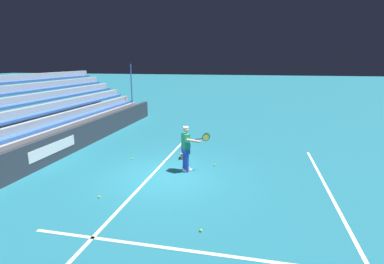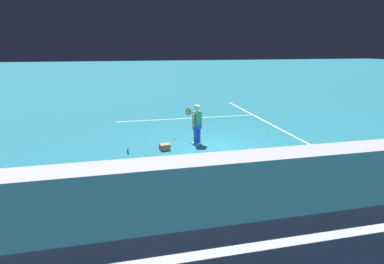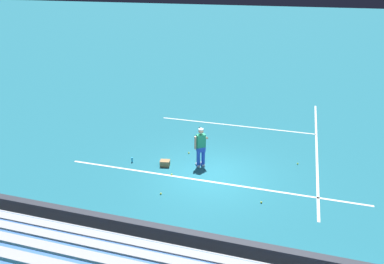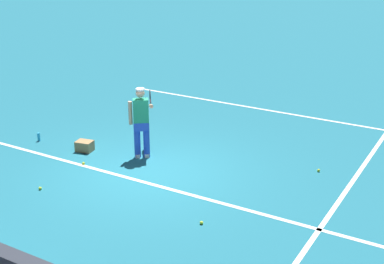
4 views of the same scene
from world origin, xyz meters
TOP-DOWN VIEW (x-y plane):
  - ground_plane at (0.00, 0.00)m, footprint 160.00×160.00m
  - court_baseline_white at (0.00, -0.50)m, footprint 12.00×0.10m
  - court_sideline_white at (4.11, 4.00)m, footprint 0.10×12.00m
  - court_service_line_white at (0.00, 5.50)m, footprint 8.22×0.10m
  - back_wall_sponsor_board at (0.01, -5.00)m, footprint 22.47×0.25m
  - tennis_player at (-0.64, 0.65)m, footprint 0.62×1.05m
  - ball_box_cardboard at (-2.08, 0.21)m, footprint 0.45×0.37m
  - tennis_ball_far_left at (3.31, 1.95)m, footprint 0.07×0.07m
  - tennis_ball_midcourt at (-1.47, -1.90)m, footprint 0.07×0.07m
  - tennis_ball_stray_back at (-1.56, -0.44)m, footprint 0.07×0.07m
  - tennis_ball_far_right at (-1.45, 1.61)m, footprint 0.07×0.07m
  - tennis_ball_on_baseline at (2.16, -1.42)m, footprint 0.07×0.07m
  - water_bottle at (-3.56, 0.13)m, footprint 0.07×0.07m

SIDE VIEW (x-z plane):
  - ground_plane at x=0.00m, z-range 0.00..0.00m
  - court_baseline_white at x=0.00m, z-range 0.00..0.01m
  - court_sideline_white at x=4.11m, z-range 0.00..0.01m
  - court_service_line_white at x=0.00m, z-range 0.00..0.01m
  - tennis_ball_far_left at x=3.31m, z-range 0.00..0.07m
  - tennis_ball_midcourt at x=-1.47m, z-range 0.00..0.07m
  - tennis_ball_stray_back at x=-1.56m, z-range 0.00..0.07m
  - tennis_ball_far_right at x=-1.45m, z-range 0.00..0.07m
  - tennis_ball_on_baseline at x=2.16m, z-range 0.00..0.07m
  - water_bottle at x=-3.56m, z-range 0.00..0.22m
  - ball_box_cardboard at x=-2.08m, z-range 0.00..0.26m
  - back_wall_sponsor_board at x=0.01m, z-range 0.00..1.10m
  - tennis_player at x=-0.64m, z-range 0.04..1.75m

